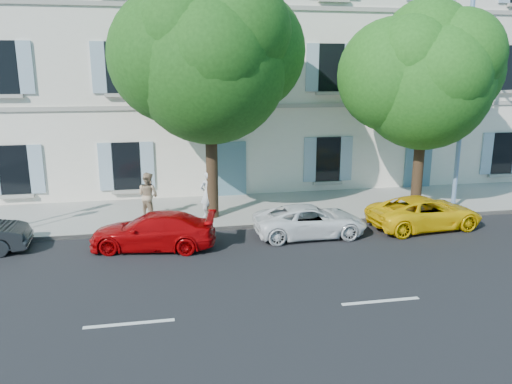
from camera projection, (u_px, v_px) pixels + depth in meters
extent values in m
plane|color=black|center=(328.00, 246.00, 16.04)|extent=(90.00, 90.00, 0.00)
cube|color=#A09E96|center=(293.00, 207.00, 20.27)|extent=(36.00, 4.50, 0.15)
cube|color=#9E998E|center=(308.00, 223.00, 18.19)|extent=(36.00, 0.16, 0.16)
cube|color=white|center=(265.00, 59.00, 24.33)|extent=(28.00, 7.00, 12.00)
imported|color=#A20406|center=(153.00, 231.00, 15.73)|extent=(4.17, 2.31, 1.14)
imported|color=white|center=(310.00, 221.00, 16.91)|extent=(3.85, 1.80, 1.07)
imported|color=yellow|center=(425.00, 213.00, 17.75)|extent=(4.27, 2.30, 1.14)
cylinder|color=#3A2819|center=(212.00, 172.00, 18.30)|extent=(0.43, 0.43, 3.45)
ellipsoid|color=#225F18|center=(210.00, 65.00, 17.40)|extent=(5.51, 5.51, 6.07)
cylinder|color=#3A2819|center=(418.00, 172.00, 19.19)|extent=(0.40, 0.40, 3.04)
ellipsoid|color=#2A741D|center=(425.00, 83.00, 18.38)|extent=(4.93, 4.93, 5.43)
cylinder|color=#7293BF|center=(463.00, 99.00, 18.98)|extent=(0.17, 0.17, 8.56)
imported|color=silver|center=(208.00, 194.00, 18.52)|extent=(0.74, 0.59, 1.76)
imported|color=tan|center=(148.00, 195.00, 18.41)|extent=(1.06, 1.03, 1.72)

